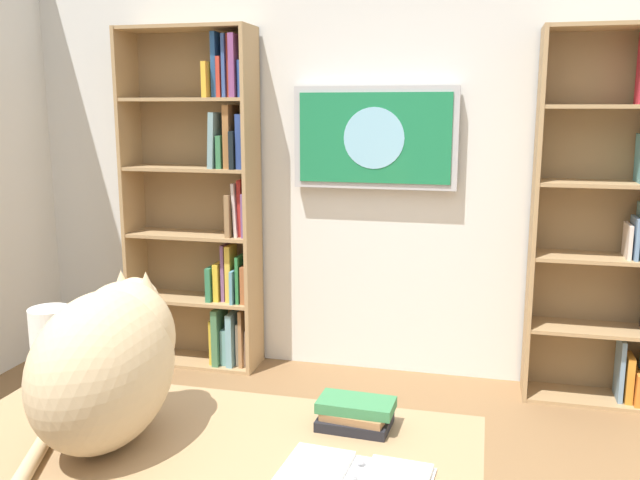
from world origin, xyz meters
The scene contains 8 objects.
wall_back centered at (0.00, -2.23, 1.35)m, with size 4.52×0.06×2.70m, color silver.
bookshelf_left centered at (-1.25, -2.06, 0.97)m, with size 0.75×0.28×1.95m.
bookshelf_right centered at (1.06, -2.06, 0.98)m, with size 0.79×0.28×2.00m.
wall_mounted_tv centered at (0.08, -2.15, 1.38)m, with size 0.92×0.07×0.57m.
cat centered at (0.31, 0.29, 0.96)m, with size 0.30×0.57×0.39m.
open_binder centered at (-0.29, 0.35, 0.77)m, with size 0.35×0.25×0.02m.
paper_towel_roll centered at (0.57, 0.15, 0.89)m, with size 0.11×0.11×0.27m, color white.
desk_book_stack centered at (-0.25, 0.09, 0.79)m, with size 0.19×0.14×0.07m.
Camera 1 is at (-0.55, 1.67, 1.55)m, focal length 38.27 mm.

